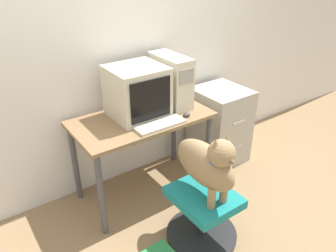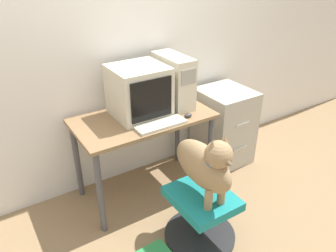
{
  "view_description": "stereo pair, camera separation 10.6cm",
  "coord_description": "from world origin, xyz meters",
  "px_view_note": "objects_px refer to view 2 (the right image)",
  "views": [
    {
      "loc": [
        -1.25,
        -1.83,
        2.01
      ],
      "look_at": [
        0.04,
        -0.02,
        0.83
      ],
      "focal_mm": 35.0,
      "sensor_mm": 36.0,
      "label": 1
    },
    {
      "loc": [
        -1.16,
        -1.89,
        2.01
      ],
      "look_at": [
        0.04,
        -0.02,
        0.83
      ],
      "focal_mm": 35.0,
      "sensor_mm": 36.0,
      "label": 2
    }
  ],
  "objects_px": {
    "pc_tower": "(173,81)",
    "filing_cabinet": "(224,126)",
    "keyboard": "(161,124)",
    "dog": "(205,164)",
    "crt_monitor": "(139,91)",
    "office_chair": "(201,216)"
  },
  "relations": [
    {
      "from": "dog",
      "to": "crt_monitor",
      "type": "bearing_deg",
      "value": 95.04
    },
    {
      "from": "keyboard",
      "to": "crt_monitor",
      "type": "bearing_deg",
      "value": 97.88
    },
    {
      "from": "crt_monitor",
      "to": "keyboard",
      "type": "xyz_separation_m",
      "value": [
        0.04,
        -0.28,
        -0.2
      ]
    },
    {
      "from": "keyboard",
      "to": "pc_tower",
      "type": "bearing_deg",
      "value": 43.51
    },
    {
      "from": "keyboard",
      "to": "dog",
      "type": "xyz_separation_m",
      "value": [
        0.03,
        -0.54,
        -0.08
      ]
    },
    {
      "from": "crt_monitor",
      "to": "pc_tower",
      "type": "bearing_deg",
      "value": 3.56
    },
    {
      "from": "office_chair",
      "to": "dog",
      "type": "distance_m",
      "value": 0.49
    },
    {
      "from": "filing_cabinet",
      "to": "office_chair",
      "type": "bearing_deg",
      "value": -138.81
    },
    {
      "from": "crt_monitor",
      "to": "dog",
      "type": "height_order",
      "value": "crt_monitor"
    },
    {
      "from": "pc_tower",
      "to": "office_chair",
      "type": "distance_m",
      "value": 1.17
    },
    {
      "from": "pc_tower",
      "to": "filing_cabinet",
      "type": "xyz_separation_m",
      "value": [
        0.61,
        -0.04,
        -0.61
      ]
    },
    {
      "from": "dog",
      "to": "filing_cabinet",
      "type": "height_order",
      "value": "dog"
    },
    {
      "from": "dog",
      "to": "filing_cabinet",
      "type": "distance_m",
      "value": 1.24
    },
    {
      "from": "office_chair",
      "to": "crt_monitor",
      "type": "bearing_deg",
      "value": 95.15
    },
    {
      "from": "crt_monitor",
      "to": "dog",
      "type": "distance_m",
      "value": 0.87
    },
    {
      "from": "pc_tower",
      "to": "office_chair",
      "type": "bearing_deg",
      "value": -108.95
    },
    {
      "from": "pc_tower",
      "to": "dog",
      "type": "bearing_deg",
      "value": -108.6
    },
    {
      "from": "office_chair",
      "to": "dog",
      "type": "relative_size",
      "value": 0.98
    },
    {
      "from": "crt_monitor",
      "to": "dog",
      "type": "xyz_separation_m",
      "value": [
        0.07,
        -0.82,
        -0.28
      ]
    },
    {
      "from": "crt_monitor",
      "to": "dog",
      "type": "relative_size",
      "value": 0.77
    },
    {
      "from": "dog",
      "to": "pc_tower",
      "type": "bearing_deg",
      "value": 71.4
    },
    {
      "from": "crt_monitor",
      "to": "keyboard",
      "type": "distance_m",
      "value": 0.34
    }
  ]
}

